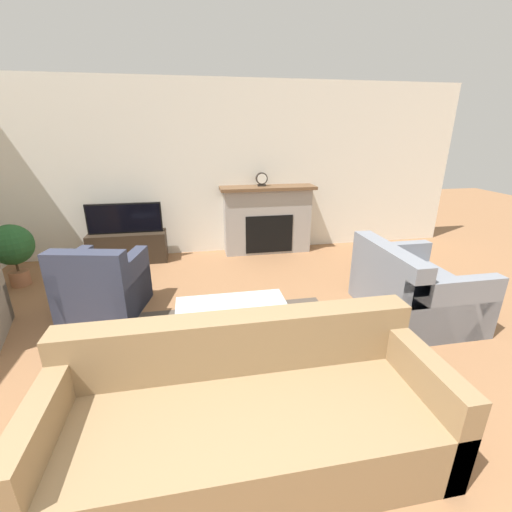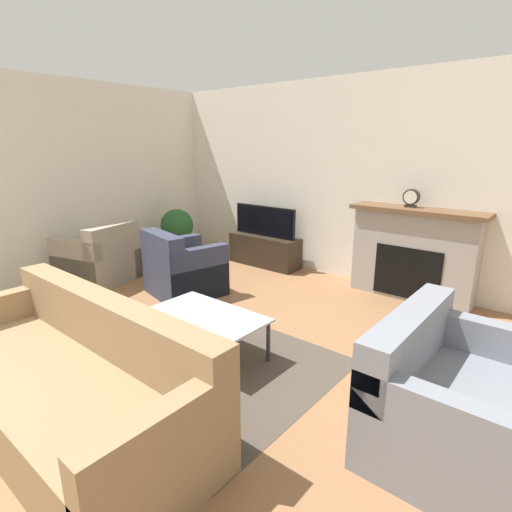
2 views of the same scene
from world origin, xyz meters
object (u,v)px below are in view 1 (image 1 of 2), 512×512
Objects in this scene: couch_loveseat at (412,290)px; mantel_clock at (262,179)px; couch_sectional at (248,416)px; armchair_accent at (103,288)px; tv at (125,218)px; coffee_table at (232,311)px; potted_plant at (12,247)px.

couch_loveseat is 5.65× the size of mantel_clock.
armchair_accent is (-1.30, 2.08, 0.01)m from couch_sectional.
tv reaches higher than couch_sectional.
armchair_accent is (-0.01, -1.64, -0.40)m from tv.
coffee_table is (-2.02, -0.21, 0.07)m from couch_loveseat.
mantel_clock is (-1.22, 2.39, 0.93)m from couch_loveseat.
couch_loveseat is at bearing 34.42° from couch_sectional.
tv is 1.32× the size of potted_plant.
tv is 1.04× the size of coffee_table.
couch_loveseat is 1.29× the size of armchair_accent.
coffee_table is at bearing -35.21° from potted_plant.
couch_loveseat is 1.47× the size of potted_plant.
couch_sectional is 2.82× the size of potted_plant.
couch_sectional is 2.47× the size of armchair_accent.
mantel_clock is (2.14, 0.10, 0.52)m from tv.
mantel_clock is (0.85, 3.81, 0.94)m from couch_sectional.
tv is at bearing 118.06° from coffee_table.
couch_sectional is at bearing -49.77° from potted_plant.
couch_sectional is at bearing 134.43° from armchair_accent.
couch_sectional is at bearing 124.42° from couch_loveseat.
tv is at bearing -177.46° from mantel_clock.
armchair_accent is 1.61m from coffee_table.
couch_loveseat is at bearing -19.52° from potted_plant.
tv is at bearing 55.59° from couch_loveseat.
armchair_accent is at bearing -141.16° from mantel_clock.
couch_sectional is at bearing -92.31° from coffee_table.
mantel_clock is at bearing 77.45° from couch_sectional.
couch_sectional is (1.29, -3.71, -0.41)m from tv.
couch_sectional is 2.22× the size of coffee_table.
couch_loveseat is (2.07, 1.42, 0.00)m from couch_sectional.
couch_loveseat is at bearing -178.81° from armchair_accent.
armchair_accent is at bearing 78.89° from couch_loveseat.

